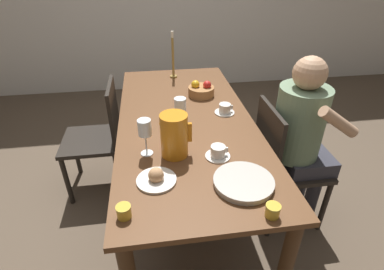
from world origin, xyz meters
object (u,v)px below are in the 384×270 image
at_px(jam_jar_amber, 273,210).
at_px(candlestick_tall, 173,60).
at_px(jam_jar_red, 124,211).
at_px(chair_opposite, 100,135).
at_px(teacup_across, 225,109).
at_px(bread_plate, 156,178).
at_px(red_pitcher, 174,135).
at_px(wine_glass_water, 180,107).
at_px(serving_tray, 243,182).
at_px(fruit_bowl, 201,90).
at_px(chair_person_side, 283,162).
at_px(teacup_near_person, 218,152).
at_px(wine_glass_juice, 145,130).
at_px(person_seated, 302,133).

height_order(jam_jar_amber, candlestick_tall, candlestick_tall).
relative_size(jam_jar_red, candlestick_tall, 0.16).
bearing_deg(chair_opposite, jam_jar_amber, -143.86).
height_order(teacup_across, bread_plate, bread_plate).
xyz_separation_m(red_pitcher, jam_jar_red, (-0.25, -0.41, -0.09)).
relative_size(wine_glass_water, serving_tray, 0.72).
bearing_deg(bread_plate, fruit_bowl, 67.94).
height_order(chair_person_side, teacup_near_person, chair_person_side).
xyz_separation_m(teacup_near_person, fruit_bowl, (0.05, 0.78, 0.01)).
height_order(teacup_across, jam_jar_red, teacup_across).
bearing_deg(wine_glass_juice, jam_jar_red, -102.97).
distance_m(jam_jar_red, fruit_bowl, 1.25).
distance_m(jam_jar_amber, candlestick_tall, 1.64).
bearing_deg(jam_jar_red, chair_opposite, 103.45).
distance_m(teacup_near_person, jam_jar_amber, 0.45).
bearing_deg(wine_glass_juice, jam_jar_amber, -46.14).
height_order(wine_glass_water, jam_jar_red, wine_glass_water).
bearing_deg(wine_glass_water, candlestick_tall, 87.39).
bearing_deg(serving_tray, teacup_near_person, 106.43).
height_order(wine_glass_water, bread_plate, wine_glass_water).
xyz_separation_m(wine_glass_water, teacup_across, (0.31, 0.16, -0.12)).
bearing_deg(wine_glass_juice, chair_opposite, 118.76).
xyz_separation_m(chair_opposite, red_pitcher, (0.51, -0.69, 0.38)).
distance_m(serving_tray, jam_jar_red, 0.55).
height_order(fruit_bowl, candlestick_tall, candlestick_tall).
bearing_deg(serving_tray, teacup_across, 83.20).
height_order(wine_glass_juice, teacup_near_person, wine_glass_juice).
distance_m(red_pitcher, candlestick_tall, 1.13).
xyz_separation_m(person_seated, red_pitcher, (-0.81, -0.16, 0.15)).
relative_size(person_seated, jam_jar_amber, 18.84).
height_order(chair_opposite, serving_tray, chair_opposite).
xyz_separation_m(bread_plate, fruit_bowl, (0.38, 0.93, 0.02)).
xyz_separation_m(jam_jar_red, fruit_bowl, (0.52, 1.13, 0.01)).
xyz_separation_m(person_seated, wine_glass_juice, (-0.96, -0.13, 0.18)).
height_order(red_pitcher, serving_tray, red_pitcher).
relative_size(chair_person_side, candlestick_tall, 2.28).
xyz_separation_m(chair_person_side, jam_jar_red, (-0.97, -0.58, 0.29)).
xyz_separation_m(chair_opposite, serving_tray, (0.80, -0.98, 0.27)).
bearing_deg(teacup_near_person, serving_tray, -73.57).
xyz_separation_m(chair_opposite, wine_glass_water, (0.57, -0.43, 0.41)).
distance_m(serving_tray, candlestick_tall, 1.44).
relative_size(serving_tray, jam_jar_amber, 4.52).
height_order(teacup_near_person, jam_jar_red, teacup_near_person).
relative_size(chair_opposite, jam_jar_amber, 13.95).
relative_size(fruit_bowl, candlestick_tall, 0.50).
xyz_separation_m(serving_tray, jam_jar_amber, (0.06, -0.20, 0.02)).
bearing_deg(jam_jar_red, chair_person_side, 30.83).
relative_size(person_seated, serving_tray, 4.17).
relative_size(bread_plate, fruit_bowl, 0.99).
xyz_separation_m(wine_glass_juice, fruit_bowl, (0.42, 0.70, -0.11)).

